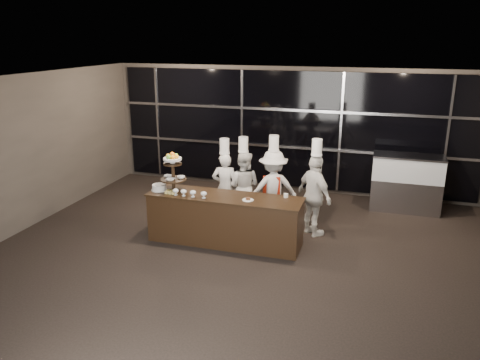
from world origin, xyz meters
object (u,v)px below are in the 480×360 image
(display_stand, at_px, (173,169))
(chef_c, at_px, (273,188))
(layer_cake, at_px, (159,187))
(buffet_counter, at_px, (225,219))
(chef_b, at_px, (243,185))
(chef_d, at_px, (315,195))
(display_case, at_px, (407,180))
(chef_a, at_px, (225,186))

(display_stand, xyz_separation_m, chef_c, (1.65, 1.06, -0.55))
(layer_cake, bearing_deg, buffet_counter, 2.25)
(display_stand, bearing_deg, chef_b, 50.54)
(display_stand, relative_size, chef_d, 0.40)
(layer_cake, distance_m, display_case, 5.32)
(display_stand, bearing_deg, chef_c, 32.77)
(display_stand, height_order, chef_d, chef_d)
(buffet_counter, height_order, layer_cake, layer_cake)
(display_case, relative_size, chef_a, 0.85)
(buffet_counter, distance_m, display_stand, 1.33)
(chef_b, height_order, chef_c, chef_c)
(chef_a, xyz_separation_m, chef_b, (0.35, 0.15, -0.01))
(buffet_counter, relative_size, chef_b, 1.61)
(display_case, xyz_separation_m, chef_b, (-3.23, -1.59, 0.06))
(display_case, bearing_deg, layer_cake, -147.70)
(layer_cake, bearing_deg, display_case, 32.30)
(display_case, xyz_separation_m, chef_a, (-3.57, -1.73, 0.07))
(buffet_counter, height_order, chef_a, chef_a)
(display_case, bearing_deg, chef_d, -131.65)
(display_stand, height_order, chef_b, chef_b)
(chef_d, bearing_deg, chef_c, 166.87)
(buffet_counter, distance_m, chef_d, 1.77)
(chef_a, bearing_deg, buffet_counter, -71.30)
(layer_cake, relative_size, chef_d, 0.16)
(chef_a, xyz_separation_m, chef_d, (1.86, -0.20, 0.06))
(chef_c, bearing_deg, layer_cake, -149.98)
(layer_cake, xyz_separation_m, chef_d, (2.78, 0.91, -0.16))
(chef_a, xyz_separation_m, chef_c, (1.00, 0.00, 0.04))
(buffet_counter, xyz_separation_m, chef_a, (-0.36, 1.06, 0.29))
(display_stand, xyz_separation_m, chef_d, (2.50, 0.86, -0.53))
(layer_cake, height_order, chef_d, chef_d)
(layer_cake, bearing_deg, chef_d, 18.17)
(buffet_counter, distance_m, chef_b, 1.24)
(chef_a, distance_m, chef_b, 0.38)
(buffet_counter, bearing_deg, layer_cake, -177.75)
(chef_b, xyz_separation_m, chef_d, (1.51, -0.34, 0.06))
(layer_cake, xyz_separation_m, chef_b, (1.26, 1.25, -0.22))
(chef_a, distance_m, chef_c, 1.01)
(buffet_counter, xyz_separation_m, chef_d, (1.50, 0.86, 0.35))
(display_stand, height_order, chef_a, chef_a)
(buffet_counter, xyz_separation_m, chef_c, (0.65, 1.06, 0.33))
(chef_b, relative_size, chef_d, 0.93)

